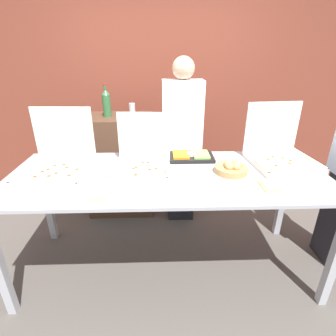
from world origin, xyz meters
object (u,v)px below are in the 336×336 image
Objects in this scene: bread_basket at (231,168)px; person_guest_cap at (182,142)px; paper_plate_front_center at (101,195)px; veggie_tray at (191,156)px; pizza_box_far_right at (59,163)px; pizza_box_far_left at (279,153)px; soda_bottle at (106,103)px; pizza_box_near_left at (143,161)px; soda_can_silver at (132,109)px; paper_plate_front_right at (270,187)px.

bread_basket is 0.15× the size of person_guest_cap.
veggie_tray reaches higher than paper_plate_front_center.
pizza_box_far_right is at bearing 35.81° from person_guest_cap.
person_guest_cap reaches higher than pizza_box_far_right.
soda_bottle is at bearing 147.17° from pizza_box_far_left.
veggie_tray is (0.41, 0.22, -0.05)m from pizza_box_near_left.
pizza_box_far_right is 1.24m from person_guest_cap.
paper_plate_front_center is 0.90m from veggie_tray.
paper_plate_front_center is at bearing -165.14° from pizza_box_far_left.
person_guest_cap is (-0.32, 0.77, -0.04)m from bread_basket.
soda_can_silver is (0.26, 0.08, -0.08)m from soda_bottle.
paper_plate_front_center is 1.37m from soda_bottle.
soda_can_silver is at bearing 18.17° from soda_bottle.
veggie_tray is (1.04, 0.25, -0.06)m from pizza_box_far_right.
pizza_box_far_left is at bearing 20.51° from paper_plate_front_center.
paper_plate_front_center is at bearing -82.70° from soda_bottle.
pizza_box_far_left is (1.13, 0.11, 0.01)m from pizza_box_near_left.
pizza_box_far_right reaches higher than bread_basket.
bread_basket is at bearing 0.76° from pizza_box_far_right.
soda_can_silver is at bearing 126.25° from veggie_tray.
pizza_box_far_right is 2.22× the size of paper_plate_front_right.
bread_basket is (-0.45, -0.19, -0.04)m from pizza_box_far_left.
paper_plate_front_right is at bearing -51.63° from soda_can_silver.
pizza_box_near_left is at bearing 62.18° from person_guest_cap.
bread_basket is 1.38m from soda_can_silver.
pizza_box_near_left is 1.04m from soda_bottle.
pizza_box_near_left is 0.69m from bread_basket.
bread_basket is (0.28, -0.29, 0.02)m from veggie_tray.
soda_bottle is at bearing 140.08° from veggie_tray.
bread_basket reaches higher than veggie_tray.
soda_can_silver reaches higher than paper_plate_front_center.
paper_plate_front_center is 0.99m from bread_basket.
person_guest_cap is at bearing -29.28° from soda_can_silver.
soda_bottle reaches higher than pizza_box_near_left.
pizza_box_far_right is (-1.77, -0.14, -0.00)m from pizza_box_far_left.
person_guest_cap reaches higher than bread_basket.
pizza_box_far_right is 1.14m from soda_can_silver.
veggie_tray is at bearing 133.87° from bread_basket.
pizza_box_far_right reaches higher than paper_plate_front_right.
soda_can_silver is at bearing 102.13° from pizza_box_near_left.
bread_basket is at bearing 112.61° from person_guest_cap.
pizza_box_near_left reaches higher than soda_can_silver.
person_guest_cap is (-0.04, 0.48, -0.02)m from veggie_tray.
soda_can_silver is at bearing 86.39° from paper_plate_front_center.
bread_basket reaches higher than paper_plate_front_right.
person_guest_cap is (0.37, 0.69, -0.08)m from pizza_box_near_left.
paper_plate_front_right is 0.99× the size of paper_plate_front_center.
pizza_box_far_right is 2.21× the size of paper_plate_front_center.
bread_basket is (0.69, -0.08, -0.04)m from pizza_box_near_left.
paper_plate_front_right is 0.69× the size of soda_bottle.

